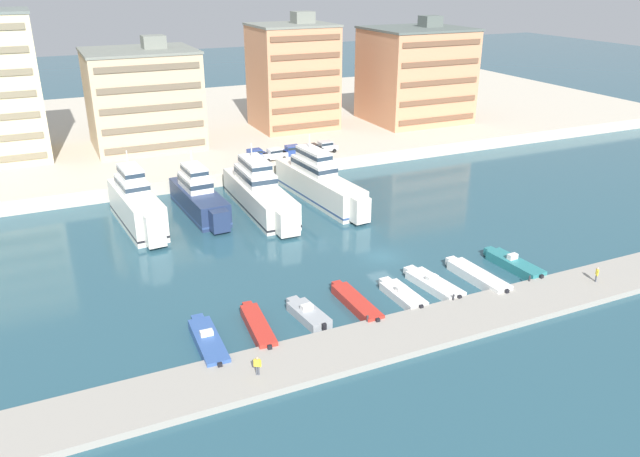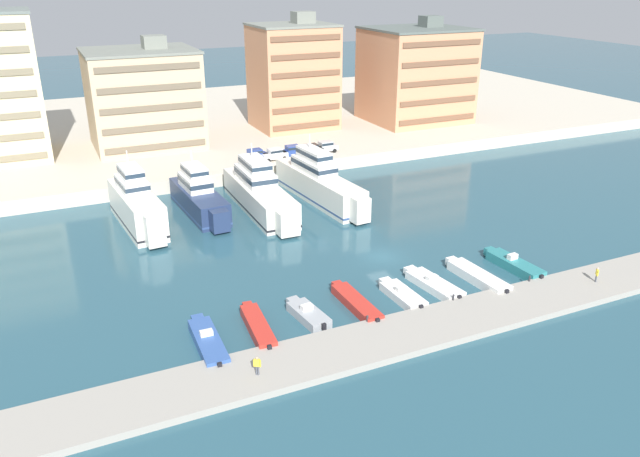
{
  "view_description": "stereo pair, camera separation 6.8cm",
  "coord_description": "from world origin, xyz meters",
  "views": [
    {
      "loc": [
        -32.27,
        -53.68,
        29.34
      ],
      "look_at": [
        -5.27,
        4.83,
        2.5
      ],
      "focal_mm": 35.0,
      "sensor_mm": 36.0,
      "label": 1
    },
    {
      "loc": [
        -32.21,
        -53.71,
        29.34
      ],
      "look_at": [
        -5.27,
        4.83,
        2.5
      ],
      "focal_mm": 35.0,
      "sensor_mm": 36.0,
      "label": 2
    }
  ],
  "objects": [
    {
      "name": "ground_plane",
      "position": [
        0.0,
        0.0,
        0.0
      ],
      "size": [
        400.0,
        400.0,
        0.0
      ],
      "primitive_type": "plane",
      "color": "#285160"
    },
    {
      "name": "quay_promenade",
      "position": [
        0.0,
        65.8,
        1.0
      ],
      "size": [
        180.0,
        70.0,
        2.01
      ],
      "primitive_type": "cube",
      "color": "beige",
      "rests_on": "ground"
    },
    {
      "name": "pier_dock",
      "position": [
        0.0,
        -14.91,
        0.3
      ],
      "size": [
        120.0,
        5.98,
        0.6
      ],
      "primitive_type": "cube",
      "color": "#9E998E",
      "rests_on": "ground"
    },
    {
      "name": "yacht_ivory_far_left",
      "position": [
        -22.75,
        20.36,
        2.76
      ],
      "size": [
        4.95,
        16.79,
        9.12
      ],
      "color": "silver",
      "rests_on": "ground"
    },
    {
      "name": "yacht_navy_left",
      "position": [
        -14.71,
        21.8,
        2.17
      ],
      "size": [
        4.7,
        16.63,
        7.86
      ],
      "color": "navy",
      "rests_on": "ground"
    },
    {
      "name": "yacht_ivory_mid_left",
      "position": [
        -7.19,
        19.65,
        2.37
      ],
      "size": [
        4.67,
        21.12,
        8.35
      ],
      "color": "silver",
      "rests_on": "ground"
    },
    {
      "name": "yacht_ivory_center_left",
      "position": [
        1.42,
        19.68,
        2.51
      ],
      "size": [
        5.48,
        21.63,
        8.63
      ],
      "color": "silver",
      "rests_on": "ground"
    },
    {
      "name": "motorboat_blue_far_left",
      "position": [
        -22.13,
        -9.27,
        0.48
      ],
      "size": [
        2.18,
        8.39,
        1.36
      ],
      "color": "#33569E",
      "rests_on": "ground"
    },
    {
      "name": "motorboat_red_left",
      "position": [
        -17.55,
        -8.81,
        0.5
      ],
      "size": [
        2.15,
        8.0,
        0.99
      ],
      "color": "red",
      "rests_on": "ground"
    },
    {
      "name": "motorboat_grey_mid_left",
      "position": [
        -12.66,
        -8.53,
        0.45
      ],
      "size": [
        2.55,
        6.08,
        1.32
      ],
      "color": "#9EA3A8",
      "rests_on": "ground"
    },
    {
      "name": "motorboat_red_center_left",
      "position": [
        -7.74,
        -8.57,
        0.44
      ],
      "size": [
        1.82,
        8.36,
        0.89
      ],
      "color": "red",
      "rests_on": "ground"
    },
    {
      "name": "motorboat_white_center",
      "position": [
        -2.94,
        -8.99,
        0.43
      ],
      "size": [
        2.2,
        6.68,
        1.24
      ],
      "color": "white",
      "rests_on": "ground"
    },
    {
      "name": "motorboat_white_center_right",
      "position": [
        1.04,
        -8.41,
        0.42
      ],
      "size": [
        2.95,
        7.89,
        1.24
      ],
      "color": "white",
      "rests_on": "ground"
    },
    {
      "name": "motorboat_white_mid_right",
      "position": [
        5.96,
        -9.01,
        0.49
      ],
      "size": [
        2.47,
        8.74,
        0.98
      ],
      "color": "white",
      "rests_on": "ground"
    },
    {
      "name": "motorboat_teal_right",
      "position": [
        11.22,
        -8.37,
        0.53
      ],
      "size": [
        2.39,
        8.01,
        1.58
      ],
      "color": "teal",
      "rests_on": "ground"
    },
    {
      "name": "car_blue_far_left",
      "position": [
        -2.57,
        34.91,
        2.99
      ],
      "size": [
        4.17,
        2.06,
        1.8
      ],
      "color": "#28428E",
      "rests_on": "quay_promenade"
    },
    {
      "name": "car_white_left",
      "position": [
        0.39,
        33.99,
        2.99
      ],
      "size": [
        4.2,
        2.14,
        1.8
      ],
      "color": "white",
      "rests_on": "quay_promenade"
    },
    {
      "name": "car_blue_mid_left",
      "position": [
        3.58,
        34.54,
        2.99
      ],
      "size": [
        4.13,
        1.98,
        1.8
      ],
      "color": "#28428E",
      "rests_on": "quay_promenade"
    },
    {
      "name": "car_black_center_left",
      "position": [
        6.45,
        33.98,
        2.99
      ],
      "size": [
        4.14,
        2.0,
        1.8
      ],
      "color": "black",
      "rests_on": "quay_promenade"
    },
    {
      "name": "car_silver_center",
      "position": [
        9.36,
        34.69,
        2.99
      ],
      "size": [
        4.17,
        2.06,
        1.8
      ],
      "color": "#B7BCC1",
      "rests_on": "quay_promenade"
    },
    {
      "name": "apartment_block_left",
      "position": [
        -15.7,
        51.26,
        9.88
      ],
      "size": [
        17.38,
        15.13,
        17.63
      ],
      "color": "#C6AD89",
      "rests_on": "quay_promenade"
    },
    {
      "name": "apartment_block_mid_left",
      "position": [
        11.67,
        53.36,
        11.32
      ],
      "size": [
        14.3,
        12.45,
        20.47
      ],
      "color": "tan",
      "rests_on": "quay_promenade"
    },
    {
      "name": "apartment_block_center_left",
      "position": [
        35.19,
        48.88,
        10.74
      ],
      "size": [
        18.16,
        16.32,
        19.36
      ],
      "color": "tan",
      "rests_on": "quay_promenade"
    },
    {
      "name": "pedestrian_near_edge",
      "position": [
        15.83,
        -15.01,
        1.52
      ],
      "size": [
        0.42,
        0.5,
        1.55
      ],
      "color": "#4C515B",
      "rests_on": "pier_dock"
    },
    {
      "name": "pedestrian_mid_deck",
      "position": [
        -19.93,
        -15.54,
        1.56
      ],
      "size": [
        0.54,
        0.42,
        1.61
      ],
      "color": "#4C515B",
      "rests_on": "pier_dock"
    },
    {
      "name": "bollard_west",
      "position": [
        -8.5,
        -12.17,
        0.93
      ],
      "size": [
        0.2,
        0.2,
        0.61
      ],
      "color": "#2D2D33",
      "rests_on": "pier_dock"
    },
    {
      "name": "bollard_west_mid",
      "position": [
        0.7,
        -12.17,
        0.93
      ],
      "size": [
        0.2,
        0.2,
        0.61
      ],
      "color": "#2D2D33",
      "rests_on": "pier_dock"
    },
    {
      "name": "bollard_east_mid",
      "position": [
        9.89,
        -12.17,
        0.93
      ],
      "size": [
        0.2,
        0.2,
        0.61
      ],
      "color": "#2D2D33",
      "rests_on": "pier_dock"
    }
  ]
}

